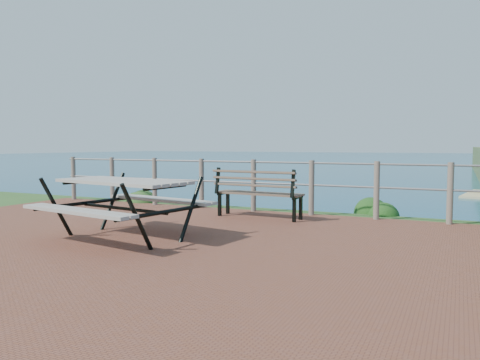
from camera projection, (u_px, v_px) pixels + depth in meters
name	position (u px, v px, depth m)	size (l,w,h in m)	color
ground	(149.00, 246.00, 6.00)	(10.00, 7.00, 0.12)	brown
ocean	(451.00, 148.00, 186.36)	(1200.00, 1200.00, 0.00)	#136775
safety_railing	(254.00, 183.00, 8.97)	(9.40, 0.10, 1.00)	#6B5B4C
picnic_table	(123.00, 203.00, 6.36)	(2.00, 1.64, 0.80)	gray
park_bench	(259.00, 186.00, 8.17)	(1.58, 0.48, 0.88)	brown
shrub_lip_west	(141.00, 201.00, 10.83)	(0.74, 0.74, 0.47)	#27481B
shrub_lip_east	(373.00, 213.00, 8.96)	(0.83, 0.83, 0.60)	#153D12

